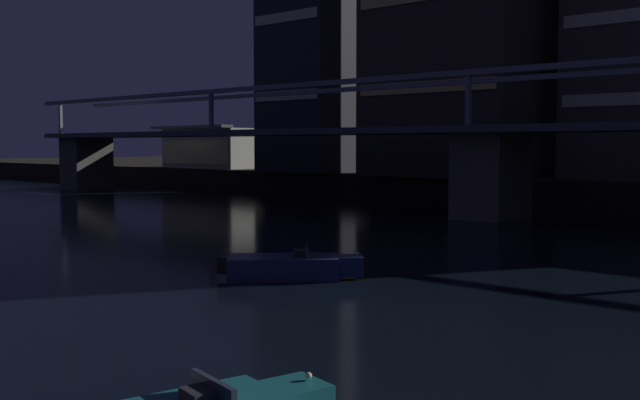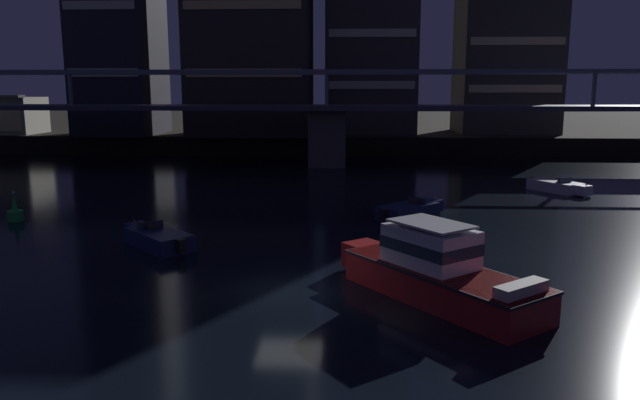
{
  "view_description": "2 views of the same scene",
  "coord_description": "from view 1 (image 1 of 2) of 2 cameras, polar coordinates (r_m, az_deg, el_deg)",
  "views": [
    {
      "loc": [
        24.83,
        -5.32,
        4.76
      ],
      "look_at": [
        2.78,
        18.89,
        2.39
      ],
      "focal_mm": 42.65,
      "sensor_mm": 36.0,
      "label": 1
    },
    {
      "loc": [
        2.29,
        -21.78,
        7.59
      ],
      "look_at": [
        0.71,
        9.43,
        1.81
      ],
      "focal_mm": 33.82,
      "sensor_mm": 36.0,
      "label": 2
    }
  ],
  "objects": [
    {
      "name": "speedboat_near_right",
      "position": [
        27.28,
        -2.34,
        -5.04
      ],
      "size": [
        4.4,
        4.38,
        1.16
      ],
      "color": "#19234C",
      "rests_on": "ground"
    },
    {
      "name": "river_bridge",
      "position": [
        50.26,
        12.74,
        3.85
      ],
      "size": [
        104.19,
        6.4,
        9.38
      ],
      "color": "#4C4944",
      "rests_on": "ground"
    },
    {
      "name": "waterfront_pavilion",
      "position": [
        86.82,
        -7.87,
        3.88
      ],
      "size": [
        12.4,
        7.4,
        4.7
      ],
      "color": "#B2AD9E",
      "rests_on": "far_riverbank"
    }
  ]
}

